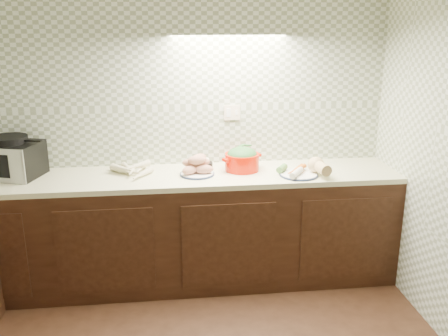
{
  "coord_description": "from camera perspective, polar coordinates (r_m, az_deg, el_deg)",
  "views": [
    {
      "loc": [
        0.02,
        -2.15,
        2.08
      ],
      "look_at": [
        0.42,
        1.25,
        1.02
      ],
      "focal_mm": 40.0,
      "sensor_mm": 36.0,
      "label": 1
    }
  ],
  "objects": [
    {
      "name": "counter",
      "position": [
        3.34,
        -18.39,
        -12.95
      ],
      "size": [
        3.6,
        3.6,
        0.9
      ],
      "color": "black",
      "rests_on": "ground"
    },
    {
      "name": "room",
      "position": [
        2.2,
        -7.09,
        5.24
      ],
      "size": [
        3.6,
        3.6,
        2.6
      ],
      "color": "black",
      "rests_on": "ground"
    },
    {
      "name": "onion_bowl",
      "position": [
        3.95,
        -2.49,
        0.47
      ],
      "size": [
        0.16,
        0.16,
        0.12
      ],
      "color": "black",
      "rests_on": "counter"
    },
    {
      "name": "parsnip_pile",
      "position": [
        3.89,
        -9.24,
        -0.21
      ],
      "size": [
        0.42,
        0.38,
        0.08
      ],
      "color": "beige",
      "rests_on": "counter"
    },
    {
      "name": "sweet_potato_plate",
      "position": [
        3.82,
        -3.11,
        0.14
      ],
      "size": [
        0.27,
        0.27,
        0.16
      ],
      "rotation": [
        0.0,
        0.0,
        0.14
      ],
      "color": "#182241",
      "rests_on": "counter"
    },
    {
      "name": "dutch_oven",
      "position": [
        3.92,
        2.07,
        1.03
      ],
      "size": [
        0.36,
        0.36,
        0.19
      ],
      "rotation": [
        0.0,
        0.0,
        0.42
      ],
      "color": "red",
      "rests_on": "counter"
    },
    {
      "name": "veg_plate",
      "position": [
        3.86,
        9.36,
        -0.06
      ],
      "size": [
        0.37,
        0.31,
        0.14
      ],
      "rotation": [
        0.0,
        0.0,
        -0.01
      ],
      "color": "#182241",
      "rests_on": "counter"
    },
    {
      "name": "toaster_oven",
      "position": [
        4.08,
        -23.27,
        1.07
      ],
      "size": [
        0.52,
        0.45,
        0.31
      ],
      "rotation": [
        0.0,
        0.0,
        -0.3
      ],
      "color": "black",
      "rests_on": "counter"
    }
  ]
}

